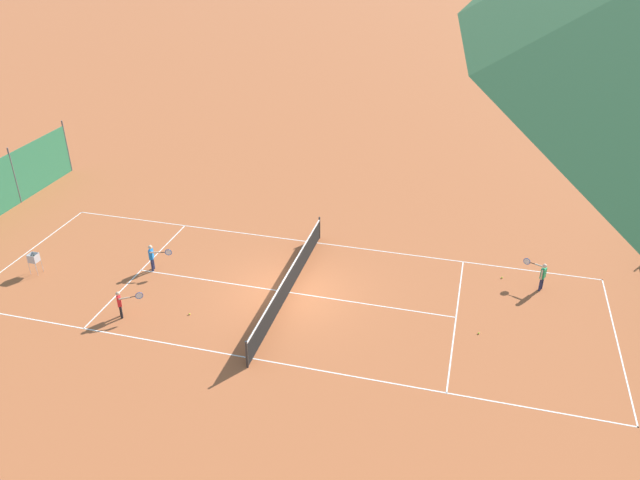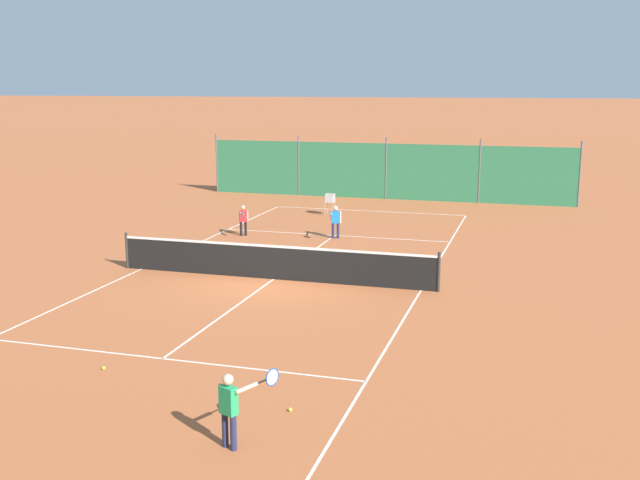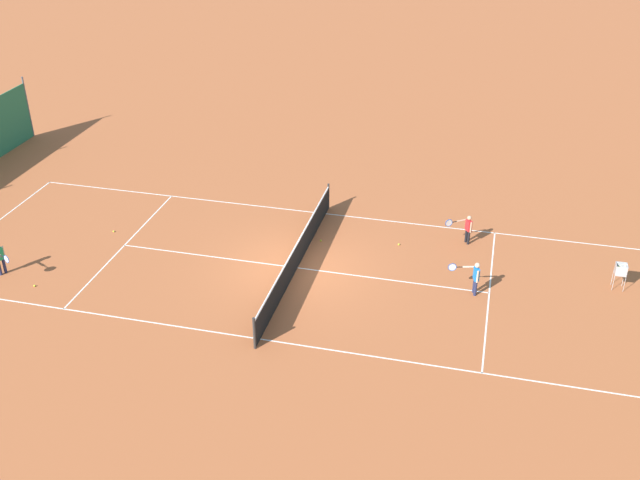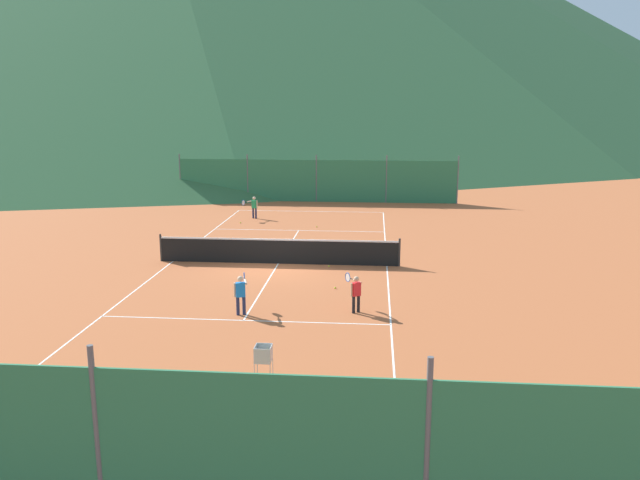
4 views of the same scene
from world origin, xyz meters
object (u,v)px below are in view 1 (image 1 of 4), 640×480
at_px(player_near_baseline, 121,302).
at_px(ball_hopper, 34,259).
at_px(tennis_ball_alley_right, 479,333).
at_px(player_far_service, 153,256).
at_px(tennis_ball_by_net_left, 264,319).
at_px(tennis_net, 289,282).
at_px(tennis_ball_service_box, 189,314).
at_px(player_far_baseline, 542,274).
at_px(tennis_ball_by_net_right, 502,278).

height_order(player_near_baseline, ball_hopper, player_near_baseline).
height_order(player_near_baseline, tennis_ball_alley_right, player_near_baseline).
xyz_separation_m(player_far_service, ball_hopper, (1.46, -4.52, -0.02)).
bearing_deg(tennis_ball_alley_right, player_far_service, -94.19).
distance_m(player_near_baseline, tennis_ball_by_net_left, 5.22).
bearing_deg(tennis_net, tennis_ball_alley_right, 83.76).
distance_m(tennis_ball_service_box, ball_hopper, 7.39).
height_order(player_far_baseline, player_far_service, player_far_baseline).
bearing_deg(player_far_baseline, tennis_ball_by_net_left, -64.22).
relative_size(player_far_service, tennis_ball_service_box, 17.45).
bearing_deg(player_near_baseline, ball_hopper, -109.86).
relative_size(tennis_ball_by_net_left, tennis_ball_by_net_right, 1.00).
xyz_separation_m(tennis_ball_service_box, tennis_ball_by_net_left, (-0.41, 2.77, 0.00)).
distance_m(player_far_service, tennis_ball_by_net_left, 5.96).
distance_m(tennis_net, tennis_ball_by_net_left, 2.03).
bearing_deg(tennis_ball_by_net_right, tennis_net, -68.27).
distance_m(player_far_baseline, tennis_ball_service_box, 13.53).
bearing_deg(player_far_service, player_near_baseline, 8.27).
distance_m(tennis_net, player_near_baseline, 6.22).
distance_m(player_far_baseline, player_far_service, 15.49).
bearing_deg(ball_hopper, tennis_ball_alley_right, 91.61).
height_order(player_far_baseline, tennis_ball_by_net_right, player_far_baseline).
relative_size(tennis_net, tennis_ball_alley_right, 139.09).
bearing_deg(ball_hopper, player_far_service, 107.86).
xyz_separation_m(player_far_baseline, ball_hopper, (4.04, -19.79, -0.03)).
distance_m(player_near_baseline, ball_hopper, 5.31).
relative_size(player_far_service, ball_hopper, 1.29).
xyz_separation_m(player_far_service, player_near_baseline, (3.26, 0.47, -0.03)).
bearing_deg(player_far_baseline, player_far_service, -80.39).
relative_size(player_far_baseline, tennis_ball_by_net_right, 17.65).
height_order(player_far_baseline, tennis_ball_by_net_left, player_far_baseline).
distance_m(tennis_net, ball_hopper, 10.47).
relative_size(tennis_net, tennis_ball_by_net_left, 139.09).
bearing_deg(ball_hopper, tennis_ball_by_net_right, 103.67).
xyz_separation_m(tennis_ball_alley_right, tennis_ball_by_net_right, (-3.98, 0.75, 0.00)).
relative_size(player_near_baseline, tennis_ball_by_net_right, 16.54).
distance_m(player_near_baseline, tennis_ball_by_net_right, 14.80).
relative_size(tennis_net, tennis_ball_service_box, 139.09).
bearing_deg(player_near_baseline, tennis_net, 119.78).
xyz_separation_m(tennis_net, tennis_ball_by_net_right, (-3.19, 7.99, -0.47)).
bearing_deg(player_near_baseline, tennis_ball_service_box, 107.68).
bearing_deg(tennis_net, player_far_service, -91.66).
bearing_deg(tennis_ball_alley_right, tennis_net, -96.24).
bearing_deg(tennis_net, tennis_ball_service_box, -52.81).
bearing_deg(tennis_ball_by_net_right, tennis_ball_by_net_left, -58.35).
relative_size(tennis_net, tennis_ball_by_net_right, 139.09).
xyz_separation_m(player_far_service, tennis_ball_alley_right, (0.96, 13.11, -0.64)).
bearing_deg(tennis_net, tennis_ball_by_net_right, 111.73).
relative_size(tennis_ball_service_box, tennis_ball_by_net_right, 1.00).
height_order(player_far_service, tennis_ball_alley_right, player_far_service).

